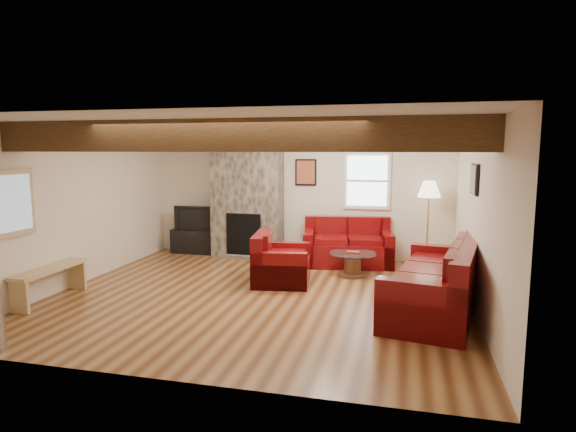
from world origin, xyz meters
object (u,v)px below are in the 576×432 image
(armchair_red, at_px, (282,258))
(television, at_px, (195,218))
(sofa_three, at_px, (434,277))
(loveseat, at_px, (348,242))
(coffee_table, at_px, (353,264))
(floor_lamp, at_px, (429,194))
(tv_cabinet, at_px, (196,241))

(armchair_red, distance_m, television, 2.94)
(sofa_three, height_order, loveseat, sofa_three)
(armchair_red, bearing_deg, sofa_three, -118.24)
(coffee_table, height_order, floor_lamp, floor_lamp)
(sofa_three, height_order, coffee_table, sofa_three)
(loveseat, xyz_separation_m, television, (-3.20, 0.30, 0.31))
(sofa_three, relative_size, tv_cabinet, 2.43)
(coffee_table, distance_m, tv_cabinet, 3.54)
(sofa_three, distance_m, tv_cabinet, 5.33)
(sofa_three, bearing_deg, tv_cabinet, -108.68)
(armchair_red, bearing_deg, loveseat, -38.89)
(sofa_three, distance_m, armchair_red, 2.47)
(loveseat, bearing_deg, television, 165.98)
(loveseat, bearing_deg, armchair_red, -129.69)
(coffee_table, xyz_separation_m, floor_lamp, (1.25, 0.80, 1.16))
(sofa_three, relative_size, armchair_red, 2.42)
(armchair_red, bearing_deg, floor_lamp, -64.60)
(television, bearing_deg, coffee_table, -17.37)
(television, bearing_deg, floor_lamp, -3.20)
(armchair_red, bearing_deg, tv_cabinet, 44.49)
(armchair_red, height_order, television, television)
(armchair_red, distance_m, tv_cabinet, 2.92)
(sofa_three, xyz_separation_m, floor_lamp, (0.00, 2.38, 0.89))
(television, xyz_separation_m, floor_lamp, (4.63, -0.26, 0.62))
(coffee_table, bearing_deg, loveseat, 103.18)
(floor_lamp, bearing_deg, coffee_table, -147.50)
(loveseat, distance_m, coffee_table, 0.81)
(armchair_red, relative_size, tv_cabinet, 1.00)
(loveseat, relative_size, armchair_red, 1.64)
(loveseat, relative_size, tv_cabinet, 1.64)
(television, relative_size, floor_lamp, 0.54)
(armchair_red, distance_m, coffee_table, 1.31)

